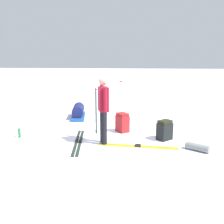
{
  "coord_description": "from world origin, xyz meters",
  "views": [
    {
      "loc": [
        6.61,
        0.58,
        2.18
      ],
      "look_at": [
        0.0,
        0.0,
        0.7
      ],
      "focal_mm": 40.03,
      "sensor_mm": 36.0,
      "label": 1
    }
  ],
  "objects_px": {
    "ski_poles_planted_near": "(96,109)",
    "ski_poles_planted_far": "(121,100)",
    "ski_pair_far": "(138,146)",
    "gear_sled": "(78,112)",
    "sleeping_mat_rolled": "(197,147)",
    "skier_standing": "(103,107)",
    "ski_pair_near": "(78,142)",
    "thermos_bottle": "(19,133)",
    "backpack_bright": "(165,130)",
    "backpack_large_dark": "(122,123)"
  },
  "relations": [
    {
      "from": "ski_pair_far",
      "to": "gear_sled",
      "type": "relative_size",
      "value": 1.43
    },
    {
      "from": "backpack_bright",
      "to": "thermos_bottle",
      "type": "relative_size",
      "value": 2.04
    },
    {
      "from": "thermos_bottle",
      "to": "backpack_bright",
      "type": "bearing_deg",
      "value": 92.49
    },
    {
      "from": "ski_pair_near",
      "to": "thermos_bottle",
      "type": "bearing_deg",
      "value": -98.22
    },
    {
      "from": "thermos_bottle",
      "to": "ski_pair_near",
      "type": "bearing_deg",
      "value": 81.78
    },
    {
      "from": "ski_pair_near",
      "to": "ski_pair_far",
      "type": "relative_size",
      "value": 1.01
    },
    {
      "from": "skier_standing",
      "to": "thermos_bottle",
      "type": "relative_size",
      "value": 6.54
    },
    {
      "from": "ski_pair_near",
      "to": "backpack_bright",
      "type": "distance_m",
      "value": 2.3
    },
    {
      "from": "sleeping_mat_rolled",
      "to": "ski_poles_planted_far",
      "type": "bearing_deg",
      "value": -141.51
    },
    {
      "from": "skier_standing",
      "to": "ski_pair_far",
      "type": "relative_size",
      "value": 0.86
    },
    {
      "from": "ski_poles_planted_near",
      "to": "sleeping_mat_rolled",
      "type": "distance_m",
      "value": 2.9
    },
    {
      "from": "backpack_bright",
      "to": "ski_poles_planted_far",
      "type": "distance_m",
      "value": 2.18
    },
    {
      "from": "gear_sled",
      "to": "sleeping_mat_rolled",
      "type": "height_order",
      "value": "gear_sled"
    },
    {
      "from": "ski_poles_planted_far",
      "to": "gear_sled",
      "type": "distance_m",
      "value": 1.73
    },
    {
      "from": "ski_poles_planted_far",
      "to": "ski_pair_far",
      "type": "bearing_deg",
      "value": 13.63
    },
    {
      "from": "ski_poles_planted_far",
      "to": "thermos_bottle",
      "type": "relative_size",
      "value": 5.4
    },
    {
      "from": "backpack_large_dark",
      "to": "thermos_bottle",
      "type": "height_order",
      "value": "backpack_large_dark"
    },
    {
      "from": "ski_poles_planted_near",
      "to": "backpack_bright",
      "type": "bearing_deg",
      "value": 78.32
    },
    {
      "from": "ski_poles_planted_near",
      "to": "sleeping_mat_rolled",
      "type": "relative_size",
      "value": 2.39
    },
    {
      "from": "ski_pair_near",
      "to": "backpack_bright",
      "type": "xyz_separation_m",
      "value": [
        -0.42,
        2.25,
        0.25
      ]
    },
    {
      "from": "ski_pair_far",
      "to": "ski_poles_planted_near",
      "type": "relative_size",
      "value": 1.5
    },
    {
      "from": "gear_sled",
      "to": "backpack_large_dark",
      "type": "bearing_deg",
      "value": 46.47
    },
    {
      "from": "ski_pair_near",
      "to": "ski_poles_planted_near",
      "type": "height_order",
      "value": "ski_poles_planted_near"
    },
    {
      "from": "ski_pair_far",
      "to": "backpack_large_dark",
      "type": "bearing_deg",
      "value": -160.29
    },
    {
      "from": "ski_pair_near",
      "to": "backpack_large_dark",
      "type": "bearing_deg",
      "value": 133.49
    },
    {
      "from": "skier_standing",
      "to": "sleeping_mat_rolled",
      "type": "bearing_deg",
      "value": 81.88
    },
    {
      "from": "gear_sled",
      "to": "sleeping_mat_rolled",
      "type": "distance_m",
      "value": 4.6
    },
    {
      "from": "ski_pair_far",
      "to": "gear_sled",
      "type": "height_order",
      "value": "gear_sled"
    },
    {
      "from": "skier_standing",
      "to": "ski_poles_planted_near",
      "type": "bearing_deg",
      "value": -159.36
    },
    {
      "from": "ski_pair_near",
      "to": "backpack_bright",
      "type": "relative_size",
      "value": 3.73
    },
    {
      "from": "backpack_large_dark",
      "to": "backpack_bright",
      "type": "distance_m",
      "value": 1.31
    },
    {
      "from": "sleeping_mat_rolled",
      "to": "thermos_bottle",
      "type": "height_order",
      "value": "thermos_bottle"
    },
    {
      "from": "sleeping_mat_rolled",
      "to": "thermos_bottle",
      "type": "distance_m",
      "value": 4.66
    },
    {
      "from": "backpack_large_dark",
      "to": "gear_sled",
      "type": "xyz_separation_m",
      "value": [
        -1.59,
        -1.68,
        -0.05
      ]
    },
    {
      "from": "backpack_large_dark",
      "to": "ski_poles_planted_near",
      "type": "relative_size",
      "value": 0.43
    },
    {
      "from": "backpack_bright",
      "to": "ski_poles_planted_far",
      "type": "height_order",
      "value": "ski_poles_planted_far"
    },
    {
      "from": "gear_sled",
      "to": "ski_poles_planted_near",
      "type": "bearing_deg",
      "value": 27.09
    },
    {
      "from": "ski_poles_planted_near",
      "to": "ski_poles_planted_far",
      "type": "distance_m",
      "value": 1.45
    },
    {
      "from": "ski_pair_near",
      "to": "ski_pair_far",
      "type": "height_order",
      "value": "same"
    },
    {
      "from": "sleeping_mat_rolled",
      "to": "backpack_bright",
      "type": "bearing_deg",
      "value": -138.06
    },
    {
      "from": "thermos_bottle",
      "to": "skier_standing",
      "type": "bearing_deg",
      "value": 83.58
    },
    {
      "from": "thermos_bottle",
      "to": "ski_pair_far",
      "type": "bearing_deg",
      "value": 82.2
    },
    {
      "from": "skier_standing",
      "to": "ski_poles_planted_far",
      "type": "bearing_deg",
      "value": 171.64
    },
    {
      "from": "sleeping_mat_rolled",
      "to": "thermos_bottle",
      "type": "xyz_separation_m",
      "value": [
        -0.59,
        -4.63,
        0.04
      ]
    },
    {
      "from": "gear_sled",
      "to": "ski_pair_far",
      "type": "bearing_deg",
      "value": 36.84
    },
    {
      "from": "sleeping_mat_rolled",
      "to": "thermos_bottle",
      "type": "bearing_deg",
      "value": -97.25
    },
    {
      "from": "skier_standing",
      "to": "ski_pair_near",
      "type": "height_order",
      "value": "skier_standing"
    },
    {
      "from": "skier_standing",
      "to": "backpack_large_dark",
      "type": "xyz_separation_m",
      "value": [
        -1.06,
        0.43,
        -0.68
      ]
    },
    {
      "from": "ski_pair_near",
      "to": "ski_poles_planted_near",
      "type": "relative_size",
      "value": 1.51
    },
    {
      "from": "ski_pair_far",
      "to": "backpack_bright",
      "type": "xyz_separation_m",
      "value": [
        -0.61,
        0.71,
        0.25
      ]
    }
  ]
}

